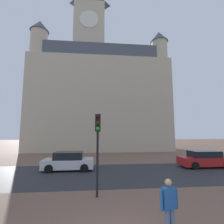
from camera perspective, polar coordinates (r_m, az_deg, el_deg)
The scene contains 7 objects.
ground_plane at distance 14.25m, azimuth -1.77°, elevation -19.86°, with size 120.00×120.00×0.00m, color brown.
street_asphalt_strip at distance 13.58m, azimuth -1.56°, elevation -20.49°, with size 120.00×7.23×0.00m, color #2D2D33.
landmark_building at distance 32.53m, azimuth -4.77°, elevation 5.80°, with size 24.68×11.27×32.64m.
person_skater at distance 6.05m, azimuth 19.08°, elevation -28.02°, with size 0.60×0.35×1.73m.
car_red at distance 18.01m, azimuth 29.28°, elevation -14.01°, with size 4.53×2.05×1.47m.
car_white at distance 15.14m, azimuth -14.70°, elevation -16.12°, with size 4.18×2.11×1.50m.
traffic_light_pole at distance 8.59m, azimuth -4.98°, elevation -8.84°, with size 0.28×0.34×4.10m.
Camera 1 is at (-0.93, -3.86, 3.17)m, focal length 26.49 mm.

